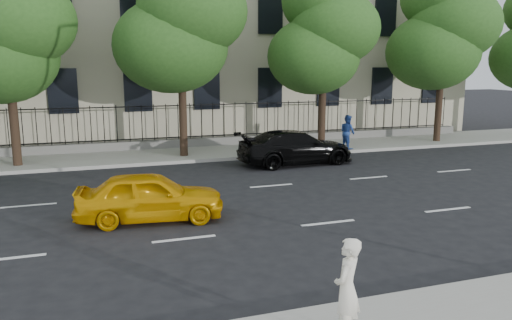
{
  "coord_description": "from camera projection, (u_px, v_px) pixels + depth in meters",
  "views": [
    {
      "loc": [
        -6.09,
        -9.33,
        4.32
      ],
      "look_at": [
        -1.93,
        3.0,
        1.8
      ],
      "focal_mm": 35.0,
      "sensor_mm": 36.0,
      "label": 1
    }
  ],
  "objects": [
    {
      "name": "far_sidewalk",
      "position": [
        222.0,
        152.0,
        24.42
      ],
      "size": [
        60.0,
        4.0,
        0.15
      ],
      "primitive_type": "cube",
      "color": "gray",
      "rests_on": "ground"
    },
    {
      "name": "lane_markings",
      "position": [
        296.0,
        202.0,
        15.83
      ],
      "size": [
        49.6,
        4.62,
        0.01
      ],
      "primitive_type": null,
      "color": "silver",
      "rests_on": "ground"
    },
    {
      "name": "tree_d",
      "position": [
        323.0,
        32.0,
        24.31
      ],
      "size": [
        5.34,
        4.94,
        8.84
      ],
      "color": "#382619",
      "rests_on": "far_sidewalk"
    },
    {
      "name": "iron_fence",
      "position": [
        213.0,
        136.0,
        25.89
      ],
      "size": [
        30.0,
        0.5,
        2.2
      ],
      "color": "slate",
      "rests_on": "far_sidewalk"
    },
    {
      "name": "yellow_taxi",
      "position": [
        150.0,
        196.0,
        13.87
      ],
      "size": [
        4.22,
        2.13,
        1.38
      ],
      "primitive_type": "imported",
      "rotation": [
        0.0,
        0.0,
        1.44
      ],
      "color": "#DE9B06",
      "rests_on": "ground"
    },
    {
      "name": "tree_b",
      "position": [
        7.0,
        25.0,
        19.92
      ],
      "size": [
        5.53,
        5.12,
        8.97
      ],
      "color": "#382619",
      "rests_on": "far_sidewalk"
    },
    {
      "name": "ground",
      "position": [
        378.0,
        255.0,
        11.41
      ],
      "size": [
        120.0,
        120.0,
        0.0
      ],
      "primitive_type": "plane",
      "color": "black",
      "rests_on": "ground"
    },
    {
      "name": "tree_e",
      "position": [
        443.0,
        28.0,
        26.44
      ],
      "size": [
        5.71,
        5.31,
        9.46
      ],
      "color": "#382619",
      "rests_on": "far_sidewalk"
    },
    {
      "name": "tree_c",
      "position": [
        180.0,
        15.0,
        22.01
      ],
      "size": [
        5.89,
        5.5,
        9.8
      ],
      "color": "#382619",
      "rests_on": "far_sidewalk"
    },
    {
      "name": "pedestrian_far",
      "position": [
        348.0,
        132.0,
        24.65
      ],
      "size": [
        0.76,
        0.91,
        1.69
      ],
      "primitive_type": "imported",
      "rotation": [
        0.0,
        0.0,
        1.72
      ],
      "color": "navy",
      "rests_on": "far_sidewalk"
    },
    {
      "name": "black_sedan",
      "position": [
        296.0,
        147.0,
        21.68
      ],
      "size": [
        5.21,
        2.33,
        1.48
      ],
      "primitive_type": "imported",
      "rotation": [
        0.0,
        0.0,
        1.62
      ],
      "color": "black",
      "rests_on": "ground"
    },
    {
      "name": "woman_near",
      "position": [
        347.0,
        289.0,
        7.55
      ],
      "size": [
        0.7,
        0.69,
        1.62
      ],
      "primitive_type": "imported",
      "rotation": [
        0.0,
        0.0,
        3.91
      ],
      "color": "white",
      "rests_on": "near_sidewalk"
    }
  ]
}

